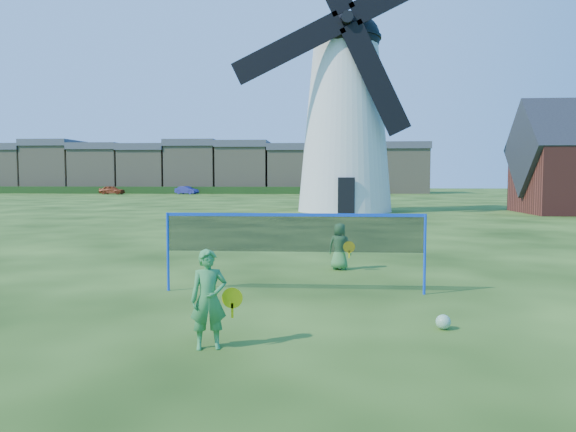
{
  "coord_description": "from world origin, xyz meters",
  "views": [
    {
      "loc": [
        0.95,
        -9.92,
        2.23
      ],
      "look_at": [
        0.2,
        0.5,
        1.5
      ],
      "focal_mm": 34.01,
      "sensor_mm": 36.0,
      "label": 1
    }
  ],
  "objects_px": {
    "windmill": "(345,113)",
    "car_left": "(112,190)",
    "play_ball": "(443,322)",
    "badminton_net": "(294,234)",
    "player_boy": "(340,246)",
    "player_girl": "(209,299)",
    "car_right": "(187,190)"
  },
  "relations": [
    {
      "from": "player_girl",
      "to": "play_ball",
      "type": "bearing_deg",
      "value": 4.34
    },
    {
      "from": "windmill",
      "to": "play_ball",
      "type": "distance_m",
      "value": 29.16
    },
    {
      "from": "windmill",
      "to": "car_left",
      "type": "distance_m",
      "value": 47.5
    },
    {
      "from": "player_girl",
      "to": "car_left",
      "type": "height_order",
      "value": "player_girl"
    },
    {
      "from": "badminton_net",
      "to": "player_boy",
      "type": "distance_m",
      "value": 2.95
    },
    {
      "from": "player_boy",
      "to": "car_left",
      "type": "relative_size",
      "value": 0.33
    },
    {
      "from": "player_boy",
      "to": "car_left",
      "type": "bearing_deg",
      "value": -47.14
    },
    {
      "from": "badminton_net",
      "to": "car_right",
      "type": "height_order",
      "value": "badminton_net"
    },
    {
      "from": "play_ball",
      "to": "player_girl",
      "type": "bearing_deg",
      "value": -160.66
    },
    {
      "from": "windmill",
      "to": "player_girl",
      "type": "xyz_separation_m",
      "value": [
        -2.71,
        -29.58,
        -5.86
      ]
    },
    {
      "from": "car_left",
      "to": "car_right",
      "type": "bearing_deg",
      "value": -78.29
    },
    {
      "from": "player_girl",
      "to": "badminton_net",
      "type": "bearing_deg",
      "value": 60.88
    },
    {
      "from": "windmill",
      "to": "badminton_net",
      "type": "relative_size",
      "value": 3.79
    },
    {
      "from": "windmill",
      "to": "car_left",
      "type": "relative_size",
      "value": 5.55
    },
    {
      "from": "badminton_net",
      "to": "play_ball",
      "type": "xyz_separation_m",
      "value": [
        2.35,
        -2.44,
        -1.03
      ]
    },
    {
      "from": "player_girl",
      "to": "windmill",
      "type": "bearing_deg",
      "value": 69.77
    },
    {
      "from": "badminton_net",
      "to": "play_ball",
      "type": "distance_m",
      "value": 3.54
    },
    {
      "from": "car_right",
      "to": "play_ball",
      "type": "bearing_deg",
      "value": -140.34
    },
    {
      "from": "player_girl",
      "to": "car_right",
      "type": "relative_size",
      "value": 0.39
    },
    {
      "from": "player_girl",
      "to": "play_ball",
      "type": "relative_size",
      "value": 5.93
    },
    {
      "from": "play_ball",
      "to": "car_right",
      "type": "xyz_separation_m",
      "value": [
        -20.94,
        65.63,
        0.44
      ]
    },
    {
      "from": "windmill",
      "to": "player_boy",
      "type": "height_order",
      "value": "windmill"
    },
    {
      "from": "windmill",
      "to": "player_boy",
      "type": "distance_m",
      "value": 24.03
    },
    {
      "from": "player_boy",
      "to": "play_ball",
      "type": "xyz_separation_m",
      "value": [
        1.41,
        -5.17,
        -0.46
      ]
    },
    {
      "from": "player_boy",
      "to": "car_right",
      "type": "relative_size",
      "value": 0.34
    },
    {
      "from": "badminton_net",
      "to": "player_boy",
      "type": "bearing_deg",
      "value": 70.91
    },
    {
      "from": "player_girl",
      "to": "play_ball",
      "type": "xyz_separation_m",
      "value": [
        3.25,
        1.14,
        -0.54
      ]
    },
    {
      "from": "car_left",
      "to": "car_right",
      "type": "height_order",
      "value": "car_left"
    },
    {
      "from": "badminton_net",
      "to": "play_ball",
      "type": "relative_size",
      "value": 22.95
    },
    {
      "from": "player_boy",
      "to": "play_ball",
      "type": "distance_m",
      "value": 5.38
    },
    {
      "from": "player_girl",
      "to": "car_left",
      "type": "bearing_deg",
      "value": 97.95
    },
    {
      "from": "player_boy",
      "to": "play_ball",
      "type": "bearing_deg",
      "value": 121.52
    }
  ]
}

